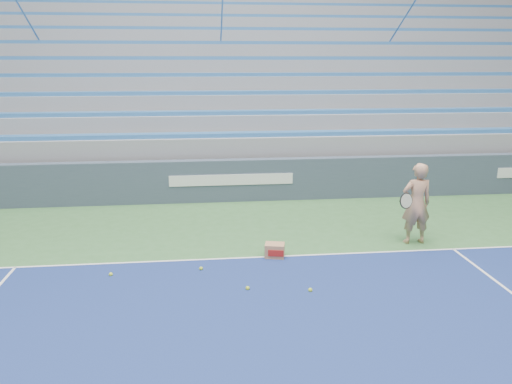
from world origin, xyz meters
The scene contains 8 objects.
sponsor_barrier centered at (0.00, 15.88, 0.55)m, with size 30.00×0.32×1.10m.
bleachers centered at (0.00, 21.60, 2.36)m, with size 31.00×9.15×7.30m.
tennis_player centered at (3.49, 12.34, 0.83)m, with size 0.91×0.82×1.65m.
ball_box centered at (0.57, 11.88, 0.14)m, with size 0.41×0.35×0.27m.
tennis_ball_0 centered at (-2.35, 11.34, 0.03)m, with size 0.07×0.07×0.07m, color #C7E22E.
tennis_ball_1 centered at (0.94, 10.38, 0.03)m, with size 0.07×0.07×0.07m, color #C7E22E.
tennis_ball_2 centered at (-0.06, 10.56, 0.03)m, with size 0.07×0.07×0.07m, color #C7E22E.
tennis_ball_3 centered at (-0.81, 11.42, 0.03)m, with size 0.07×0.07×0.07m, color #C7E22E.
Camera 1 is at (-0.72, 3.20, 3.61)m, focal length 35.00 mm.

